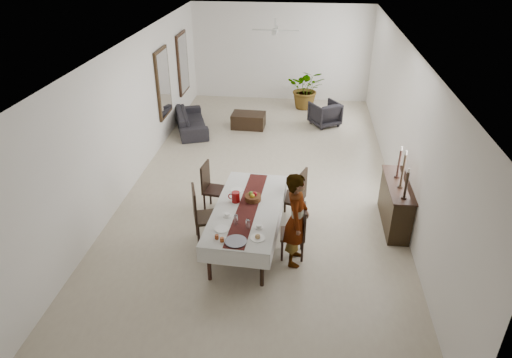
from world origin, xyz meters
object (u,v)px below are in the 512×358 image
Objects in this scene: dining_table_top at (248,209)px; sideboard_body at (395,205)px; red_pitcher at (236,197)px; sofa at (191,121)px; woman at (296,220)px.

sideboard_body reaches higher than dining_table_top.
red_pitcher reaches higher than sofa.
dining_table_top is 3.00m from sideboard_body.
sideboard_body is at bearing -149.71° from sofa.
dining_table_top is at bearing -162.09° from sideboard_body.
red_pitcher is 5.59m from sofa.
dining_table_top is 1.03m from woman.
sofa is at bearing 112.38° from red_pitcher.
dining_table_top is 12.00× the size of red_pitcher.
sideboard_body is at bearing -50.09° from woman.
dining_table_top is 1.62× the size of sideboard_body.
sofa is (-2.12, 5.14, -0.59)m from red_pitcher.
woman is at bearing -170.05° from sofa.
red_pitcher is at bearing 149.04° from dining_table_top.
sideboard_body is at bearing 21.16° from dining_table_top.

